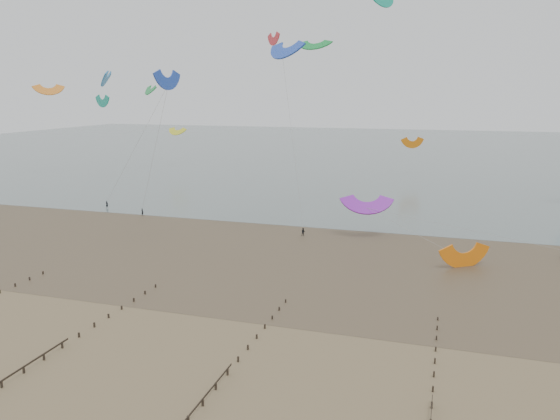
{
  "coord_description": "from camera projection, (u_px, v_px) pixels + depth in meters",
  "views": [
    {
      "loc": [
        22.1,
        -48.41,
        25.2
      ],
      "look_at": [
        -1.71,
        28.0,
        8.0
      ],
      "focal_mm": 35.0,
      "sensor_mm": 36.0,
      "label": 1
    }
  ],
  "objects": [
    {
      "name": "ground",
      "position": [
        216.0,
        340.0,
        56.91
      ],
      "size": [
        500.0,
        500.0,
        0.0
      ],
      "primitive_type": "plane",
      "color": "brown",
      "rests_on": "ground"
    },
    {
      "name": "sea_and_shore",
      "position": [
        278.0,
        249.0,
        90.21
      ],
      "size": [
        500.0,
        665.0,
        0.03
      ],
      "color": "#475654",
      "rests_on": "ground"
    },
    {
      "name": "kitesurfer_lead",
      "position": [
        142.0,
        212.0,
        114.45
      ],
      "size": [
        0.64,
        0.52,
        1.51
      ],
      "primitive_type": "imported",
      "rotation": [
        0.0,
        0.0,
        2.8
      ],
      "color": "black",
      "rests_on": "ground"
    },
    {
      "name": "kitesurfers",
      "position": [
        541.0,
        242.0,
        91.31
      ],
      "size": [
        141.54,
        28.86,
        1.7
      ],
      "color": "black",
      "rests_on": "ground"
    },
    {
      "name": "grounded_kite",
      "position": [
        464.0,
        267.0,
        80.78
      ],
      "size": [
        8.86,
        8.43,
        3.86
      ],
      "primitive_type": null,
      "rotation": [
        1.54,
        0.0,
        0.58
      ],
      "color": "orange",
      "rests_on": "ground"
    },
    {
      "name": "kites_airborne",
      "position": [
        320.0,
        103.0,
        135.33
      ],
      "size": [
        219.94,
        114.42,
        43.79
      ],
      "color": "#129C7D",
      "rests_on": "ground"
    }
  ]
}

